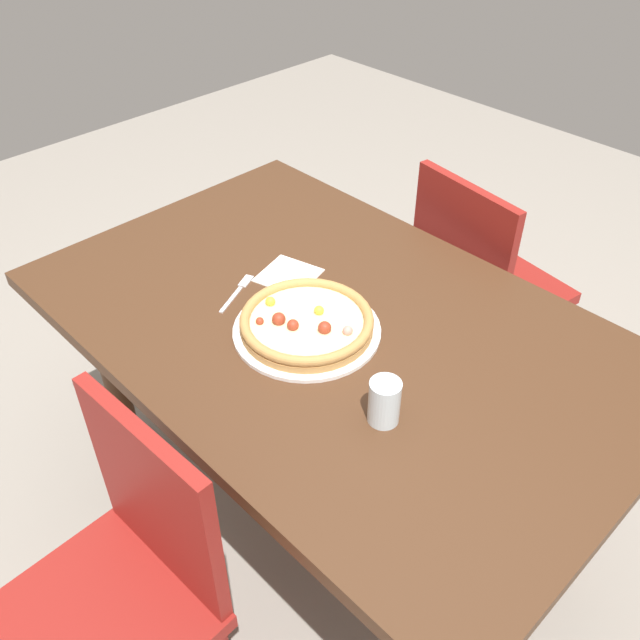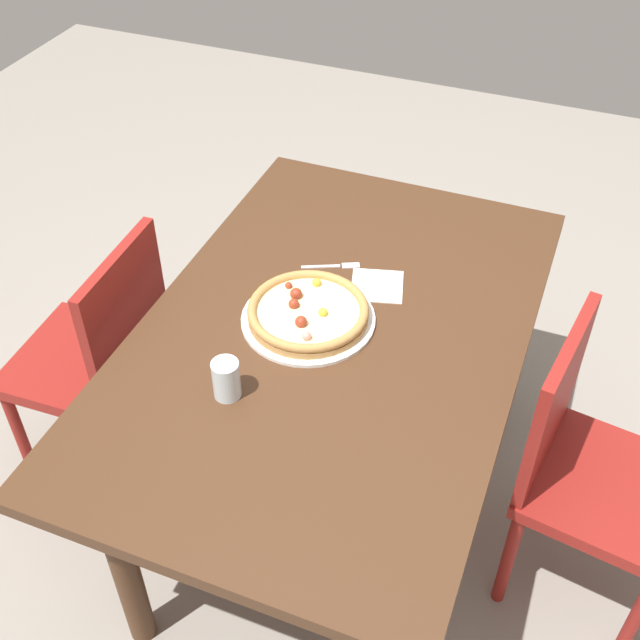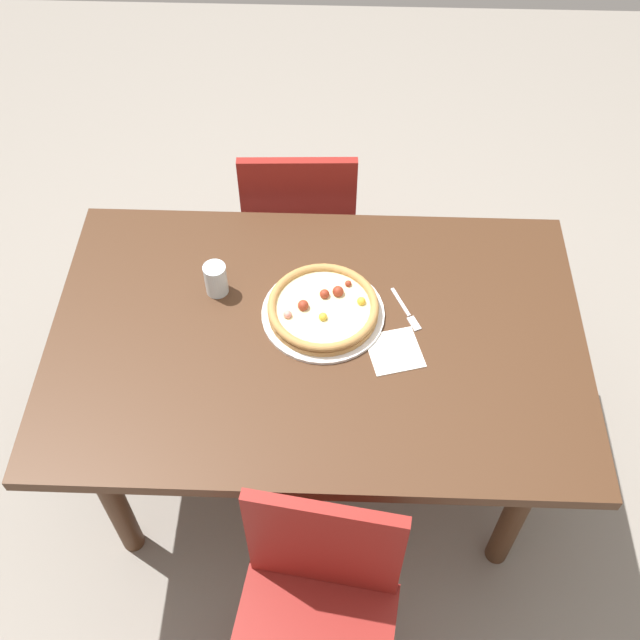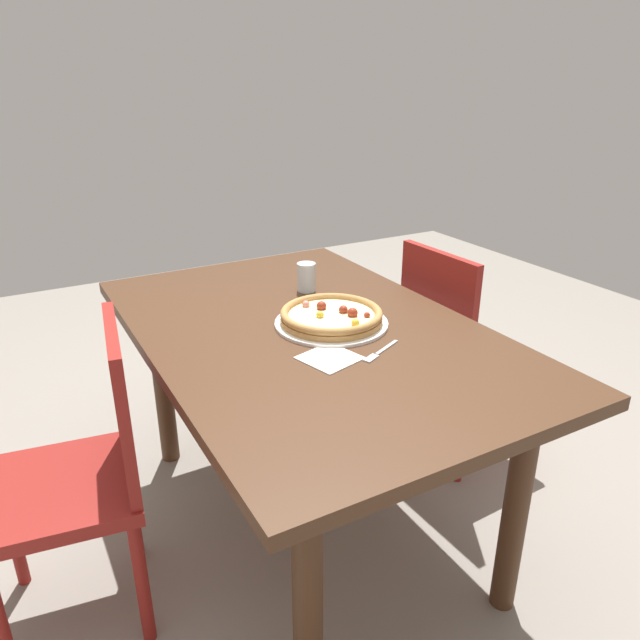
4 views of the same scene
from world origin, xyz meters
TOP-DOWN VIEW (x-y plane):
  - ground_plane at (0.00, 0.00)m, footprint 6.00×6.00m
  - dining_table at (0.00, 0.00)m, footprint 1.49×0.96m
  - chair_near at (0.09, -0.69)m, footprint 0.42×0.42m
  - chair_far at (-0.02, 0.69)m, footprint 0.45×0.45m
  - plate at (-0.01, -0.07)m, footprint 0.35×0.35m
  - pizza at (-0.02, -0.07)m, footprint 0.31×0.31m
  - fork at (-0.25, -0.09)m, footprint 0.08×0.16m
  - drinking_glass at (0.29, -0.15)m, footprint 0.07×0.07m
  - napkin at (-0.21, 0.05)m, footprint 0.17×0.17m

SIDE VIEW (x-z plane):
  - ground_plane at x=0.00m, z-range 0.00..0.00m
  - chair_near at x=0.09m, z-range 0.04..0.91m
  - chair_far at x=-0.02m, z-range 0.04..0.91m
  - dining_table at x=0.00m, z-range 0.27..1.00m
  - napkin at x=-0.21m, z-range 0.73..0.73m
  - fork at x=-0.25m, z-range 0.73..0.73m
  - plate at x=-0.01m, z-range 0.73..0.74m
  - pizza at x=-0.02m, z-range 0.74..0.79m
  - drinking_glass at x=0.29m, z-range 0.73..0.83m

